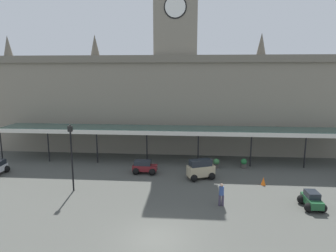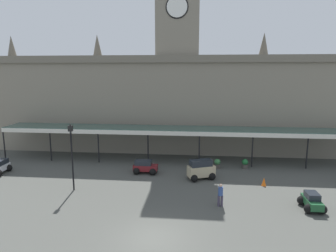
# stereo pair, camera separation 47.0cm
# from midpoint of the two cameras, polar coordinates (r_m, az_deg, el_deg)

# --- Properties ---
(ground_plane) EXTENTS (140.00, 140.00, 0.00)m
(ground_plane) POSITION_cam_midpoint_polar(r_m,az_deg,el_deg) (18.37, -3.04, -20.61)
(ground_plane) COLOR #484945
(station_building) EXTENTS (43.44, 6.08, 20.35)m
(station_building) POSITION_cam_midpoint_polar(r_m,az_deg,el_deg) (36.29, 1.17, 5.51)
(station_building) COLOR gray
(station_building) RESTS_ON ground
(entrance_canopy) EXTENTS (36.93, 3.26, 3.58)m
(entrance_canopy) POSITION_cam_midpoint_polar(r_m,az_deg,el_deg) (31.49, 0.57, -0.65)
(entrance_canopy) COLOR #38564C
(entrance_canopy) RESTS_ON ground
(car_green_sedan) EXTENTS (1.54, 2.06, 1.19)m
(car_green_sedan) POSITION_cam_midpoint_polar(r_m,az_deg,el_deg) (23.74, 25.18, -12.81)
(car_green_sedan) COLOR #1E512D
(car_green_sedan) RESTS_ON ground
(car_beige_van) EXTENTS (2.58, 2.17, 1.77)m
(car_beige_van) POSITION_cam_midpoint_polar(r_m,az_deg,el_deg) (27.00, 5.75, -8.36)
(car_beige_van) COLOR tan
(car_beige_van) RESTS_ON ground
(car_maroon_estate) EXTENTS (2.28, 1.59, 1.27)m
(car_maroon_estate) POSITION_cam_midpoint_polar(r_m,az_deg,el_deg) (28.43, -4.98, -7.89)
(car_maroon_estate) COLOR maroon
(car_maroon_estate) RESTS_ON ground
(pedestrian_crossing_forecourt) EXTENTS (0.39, 0.34, 1.67)m
(pedestrian_crossing_forecourt) POSITION_cam_midpoint_polar(r_m,az_deg,el_deg) (22.03, 9.53, -12.60)
(pedestrian_crossing_forecourt) COLOR #3F384C
(pedestrian_crossing_forecourt) RESTS_ON ground
(victorian_lamppost) EXTENTS (0.30, 0.30, 5.42)m
(victorian_lamppost) POSITION_cam_midpoint_polar(r_m,az_deg,el_deg) (24.81, -18.45, -4.45)
(victorian_lamppost) COLOR black
(victorian_lamppost) RESTS_ON ground
(traffic_cone) EXTENTS (0.40, 0.40, 0.70)m
(traffic_cone) POSITION_cam_midpoint_polar(r_m,az_deg,el_deg) (26.78, 17.23, -10.00)
(traffic_cone) COLOR orange
(traffic_cone) RESTS_ON ground
(planter_forecourt_centre) EXTENTS (0.60, 0.60, 0.96)m
(planter_forecourt_centre) POSITION_cam_midpoint_polar(r_m,az_deg,el_deg) (30.74, 13.80, -6.90)
(planter_forecourt_centre) COLOR #47423D
(planter_forecourt_centre) RESTS_ON ground
(planter_by_canopy) EXTENTS (0.60, 0.60, 0.96)m
(planter_by_canopy) POSITION_cam_midpoint_polar(r_m,az_deg,el_deg) (30.24, 8.74, -7.01)
(planter_by_canopy) COLOR #47423D
(planter_by_canopy) RESTS_ON ground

